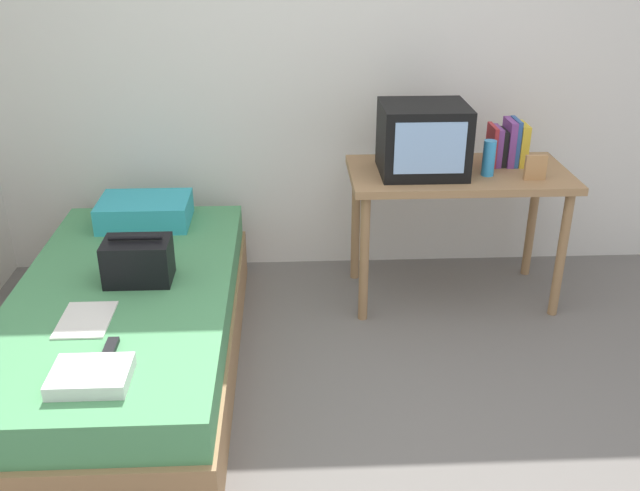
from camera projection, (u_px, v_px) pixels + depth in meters
name	position (u px, v px, depth m)	size (l,w,h in m)	color
ground_plane	(363.00, 488.00, 2.68)	(8.00, 8.00, 0.00)	slate
wall_back	(333.00, 48.00, 3.94)	(5.20, 0.10, 2.60)	silver
bed	(128.00, 330.00, 3.28)	(1.00, 2.00, 0.45)	#9E754C
desk	(458.00, 188.00, 3.77)	(1.16, 0.60, 0.75)	#9E754C
tv	(423.00, 139.00, 3.63)	(0.44, 0.39, 0.36)	black
water_bottle	(489.00, 158.00, 3.63)	(0.07, 0.07, 0.19)	#3399DB
book_row	(508.00, 144.00, 3.78)	(0.19, 0.17, 0.25)	#B72D33
picture_frame	(536.00, 168.00, 3.58)	(0.11, 0.02, 0.13)	#B27F4C
pillow	(145.00, 211.00, 3.82)	(0.48, 0.34, 0.14)	#33A8B7
handbag	(138.00, 261.00, 3.21)	(0.30, 0.20, 0.22)	black
magazine	(86.00, 320.00, 2.92)	(0.21, 0.29, 0.01)	white
remote_dark	(110.00, 350.00, 2.71)	(0.04, 0.16, 0.02)	black
folded_towel	(91.00, 376.00, 2.53)	(0.28, 0.22, 0.05)	white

